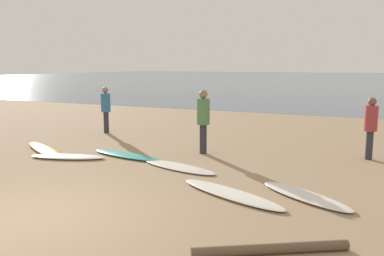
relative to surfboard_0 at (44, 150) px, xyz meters
The scene contains 12 objects.
ground_plane 6.83m from the surfboard_0, 57.89° to the left, with size 120.00×120.00×0.20m, color #997C5B.
ocean_water 61.79m from the surfboard_0, 86.63° to the left, with size 140.00×100.00×0.01m, color #475B6B.
surfboard_0 is the anchor object (origin of this frame).
surfboard_1 1.31m from the surfboard_0, 18.60° to the right, with size 2.03×0.57×0.09m, color silver.
surfboard_2 2.58m from the surfboard_0, ahead, with size 2.35×0.55×0.08m, color teal.
surfboard_3 4.40m from the surfboard_0, ahead, with size 2.19×0.58×0.06m, color silver.
surfboard_4 6.44m from the surfboard_0, 14.14° to the right, with size 2.54×0.56×0.08m, color silver.
surfboard_5 7.63m from the surfboard_0, ahead, with size 2.13×0.56×0.08m, color silver.
person_0 4.70m from the surfboard_0, 21.02° to the left, with size 0.36×0.36×1.78m.
person_1 3.49m from the surfboard_0, 94.87° to the left, with size 0.34×0.34×1.67m.
person_2 9.03m from the surfboard_0, 18.23° to the left, with size 0.33×0.33×1.64m.
driftwood_log 8.37m from the surfboard_0, 25.82° to the right, with size 0.14×0.14×2.14m, color brown.
Camera 1 is at (5.11, -4.52, 2.50)m, focal length 38.43 mm.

